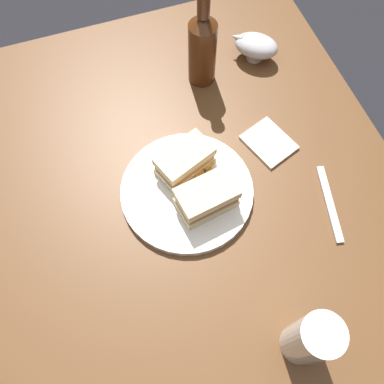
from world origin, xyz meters
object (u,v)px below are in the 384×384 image
Objects in this scene: fork at (330,203)px; plate at (187,191)px; gravy_boat at (256,46)px; cider_bottle at (202,47)px; sandwich_half_left at (207,198)px; sandwich_half_right at (184,161)px; pint_glass at (309,340)px; napkin at (269,142)px.

plate is at bearing 79.16° from fork.
fork is (0.44, -0.01, -0.04)m from gravy_boat.
plate is 1.13× the size of cider_bottle.
fork is at bearing 72.59° from sandwich_half_left.
sandwich_half_left is 0.10m from sandwich_half_right.
pint_glass is 1.50× the size of napkin.
sandwich_half_left reaches higher than napkin.
napkin is at bearing 19.04° from cider_bottle.
gravy_boat is 1.21× the size of napkin.
cider_bottle is at bearing -160.96° from napkin.
cider_bottle reaches higher than sandwich_half_left.
napkin is (-0.01, 0.21, -0.04)m from sandwich_half_right.
pint_glass is 0.71m from gravy_boat.
gravy_boat is 0.16m from cider_bottle.
pint_glass is 0.31m from fork.
sandwich_half_left is at bearing -61.54° from napkin.
sandwich_half_right is 0.21m from napkin.
plate is 0.31m from fork.
sandwich_half_left is 0.94× the size of sandwich_half_right.
fork is (0.42, 0.14, -0.10)m from cider_bottle.
cider_bottle reaches higher than pint_glass.
sandwich_half_right is at bearing -171.21° from sandwich_half_left.
napkin is at bearing 163.68° from pint_glass.
sandwich_half_left reaches higher than fork.
gravy_boat is at bearing 143.89° from sandwich_half_left.
plate is at bearing -149.22° from sandwich_half_left.
pint_glass reaches higher than plate.
pint_glass reaches higher than sandwich_half_left.
sandwich_half_right reaches higher than plate.
sandwich_half_right is 0.28m from cider_bottle.
sandwich_half_right is at bearing -27.48° from cider_bottle.
sandwich_half_right is at bearing -168.50° from pint_glass.
sandwich_half_left is 0.33m from pint_glass.
gravy_boat is at bearing 133.36° from sandwich_half_right.
pint_glass is 1.23× the size of gravy_boat.
sandwich_half_right is 1.25× the size of napkin.
gravy_boat is 0.74× the size of fork.
plate reaches higher than napkin.
napkin is (-0.06, 0.22, -0.00)m from plate.
gravy_boat is at bearing 164.80° from napkin.
gravy_boat is (-0.68, 0.19, -0.03)m from pint_glass.
cider_bottle is at bearing 31.98° from fork.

